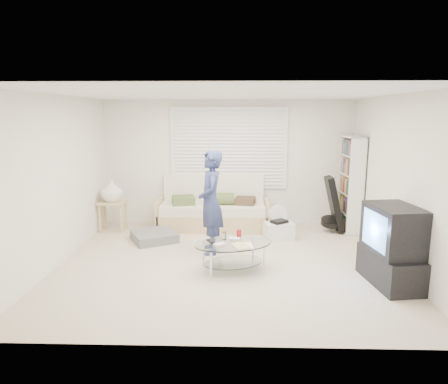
{
  "coord_description": "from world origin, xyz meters",
  "views": [
    {
      "loc": [
        0.13,
        -5.77,
        2.23
      ],
      "look_at": [
        -0.04,
        0.3,
        1.03
      ],
      "focal_mm": 32.0,
      "sensor_mm": 36.0,
      "label": 1
    }
  ],
  "objects_px": {
    "coffee_table": "(233,248)",
    "futon_sofa": "(213,211)",
    "bookshelf": "(351,184)",
    "tv_unit": "(392,247)"
  },
  "relations": [
    {
      "from": "futon_sofa",
      "to": "bookshelf",
      "type": "height_order",
      "value": "bookshelf"
    },
    {
      "from": "futon_sofa",
      "to": "tv_unit",
      "type": "bearing_deg",
      "value": -46.03
    },
    {
      "from": "futon_sofa",
      "to": "coffee_table",
      "type": "xyz_separation_m",
      "value": [
        0.41,
        -2.2,
        -0.01
      ]
    },
    {
      "from": "futon_sofa",
      "to": "bookshelf",
      "type": "bearing_deg",
      "value": -2.59
    },
    {
      "from": "bookshelf",
      "to": "coffee_table",
      "type": "distance_m",
      "value": 3.09
    },
    {
      "from": "coffee_table",
      "to": "futon_sofa",
      "type": "bearing_deg",
      "value": 100.52
    },
    {
      "from": "tv_unit",
      "to": "futon_sofa",
      "type": "bearing_deg",
      "value": 133.97
    },
    {
      "from": "bookshelf",
      "to": "tv_unit",
      "type": "distance_m",
      "value": 2.51
    },
    {
      "from": "coffee_table",
      "to": "bookshelf",
      "type": "bearing_deg",
      "value": 43.19
    },
    {
      "from": "tv_unit",
      "to": "coffee_table",
      "type": "bearing_deg",
      "value": 169.38
    }
  ]
}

